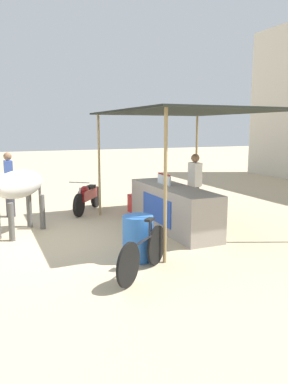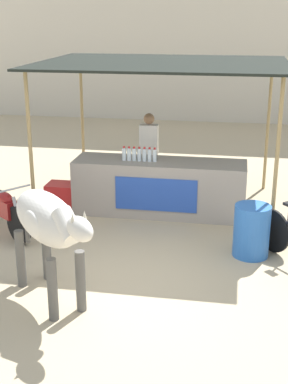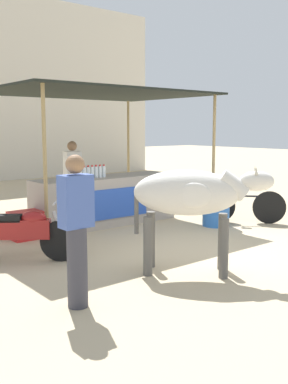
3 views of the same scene
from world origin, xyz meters
TOP-DOWN VIEW (x-y plane):
  - ground_plane at (0.00, 0.00)m, footprint 60.00×60.00m
  - stall_counter at (0.00, 2.20)m, footprint 3.00×0.82m
  - stall_awning at (0.00, 2.50)m, footprint 4.20×3.20m
  - water_bottle_row at (-0.35, 2.15)m, footprint 0.61×0.07m
  - vendor_behind_counter at (-0.31, 2.95)m, footprint 0.34×0.22m
  - cooler_box at (-1.73, 2.10)m, footprint 0.60×0.44m
  - water_barrel at (1.59, 0.69)m, footprint 0.53×0.53m
  - cow at (-0.87, -1.04)m, footprint 1.52×1.57m
  - motorcycle_parked at (-2.41, 0.87)m, footprint 1.48×1.15m
  - bicycle_leaning at (2.23, 0.53)m, footprint 1.12×1.28m
  - passerby_on_street at (-2.63, -1.09)m, footprint 0.34×0.22m

SIDE VIEW (x-z plane):
  - ground_plane at x=0.00m, z-range 0.00..0.00m
  - cooler_box at x=-1.73m, z-range 0.00..0.48m
  - bicycle_leaning at x=2.23m, z-range -0.08..0.77m
  - water_barrel at x=1.59m, z-range 0.00..0.78m
  - motorcycle_parked at x=-2.41m, z-range -0.02..0.88m
  - stall_counter at x=0.00m, z-range 0.00..0.96m
  - vendor_behind_counter at x=-0.31m, z-range 0.02..1.67m
  - passerby_on_street at x=-2.63m, z-range 0.02..1.67m
  - cow at x=-0.87m, z-range 0.32..1.75m
  - water_bottle_row at x=-0.35m, z-range 0.95..1.20m
  - stall_awning at x=0.00m, z-range 1.21..3.83m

